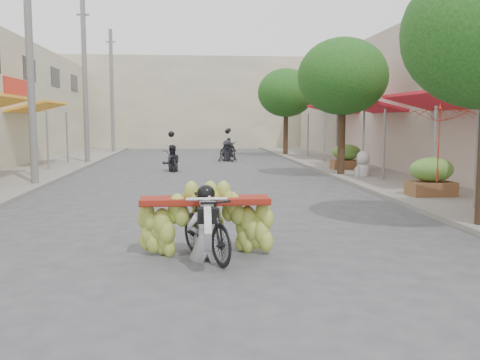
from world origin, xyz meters
name	(u,v)px	position (x,y,z in m)	size (l,w,h in m)	color
ground	(220,310)	(0.00, 0.00, 0.00)	(120.00, 120.00, 0.00)	#4E4E53
sidewalk_left	(15,176)	(-7.00, 15.00, 0.06)	(4.00, 60.00, 0.12)	gray
sidewalk_right	(372,173)	(7.00, 15.00, 0.06)	(4.00, 60.00, 0.12)	gray
far_building	(194,104)	(0.00, 38.00, 3.50)	(20.00, 6.00, 7.00)	#C2B999
utility_pole_mid	(30,62)	(-5.40, 12.00, 4.03)	(0.60, 0.24, 8.00)	slate
utility_pole_far	(85,82)	(-5.40, 21.00, 4.03)	(0.60, 0.24, 8.00)	slate
utility_pole_back	(112,92)	(-5.40, 30.00, 4.03)	(0.60, 0.24, 8.00)	slate
street_tree_mid	(343,77)	(5.40, 14.00, 3.78)	(3.40, 3.40, 5.25)	#3A2719
street_tree_far	(286,93)	(5.40, 26.00, 3.78)	(3.40, 3.40, 5.25)	#3A2719
produce_crate_mid	(431,174)	(6.20, 8.00, 0.71)	(1.20, 0.88, 1.16)	brown
produce_crate_far	(346,155)	(6.20, 16.00, 0.71)	(1.20, 0.88, 1.16)	brown
banana_motorbike	(206,216)	(-0.09, 2.39, 0.67)	(2.20, 1.89, 1.96)	black
market_umbrella	(442,103)	(5.86, 6.84, 2.58)	(2.78, 2.78, 1.96)	#B03217
pedestrian	(364,151)	(6.01, 13.20, 1.03)	(1.05, 0.91, 1.83)	silver
bg_motorbike_a	(172,154)	(-1.13, 16.91, 0.76)	(0.88, 1.63, 1.95)	black
bg_motorbike_b	(227,146)	(1.62, 22.23, 0.83)	(1.19, 1.85, 1.95)	black
bg_motorbike_c	(229,143)	(1.96, 25.95, 0.81)	(1.26, 1.65, 1.95)	black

